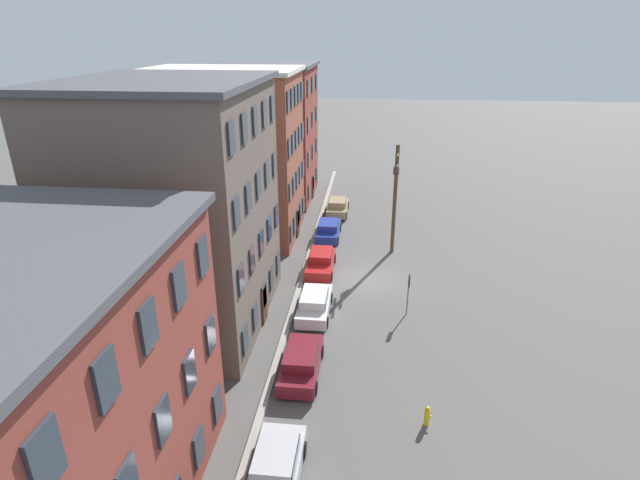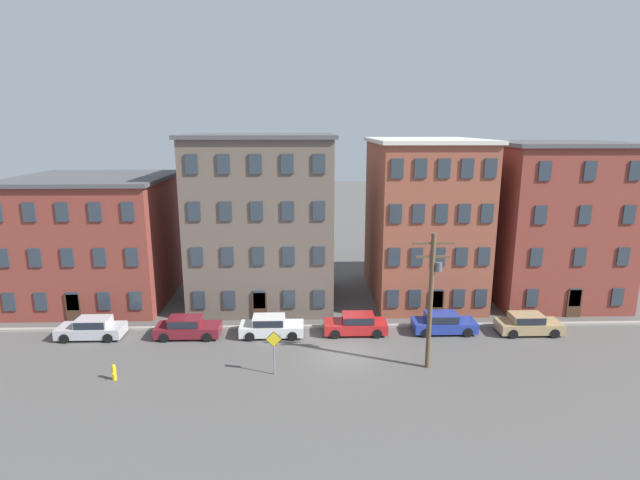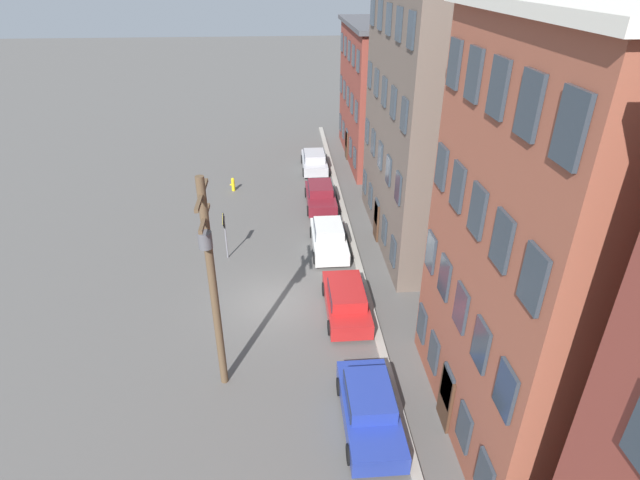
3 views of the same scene
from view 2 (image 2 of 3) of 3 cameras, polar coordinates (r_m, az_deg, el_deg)
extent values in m
plane|color=#565451|center=(32.77, 2.66, -12.99)|extent=(200.00, 200.00, 0.00)
cube|color=#9E998E|center=(36.82, 2.14, -9.81)|extent=(56.00, 0.36, 0.16)
cube|color=brown|center=(45.44, -23.94, 0.01)|extent=(11.54, 11.22, 10.02)
cube|color=#4C4C51|center=(44.67, -24.55, 6.47)|extent=(12.04, 11.72, 0.30)
cube|color=#2D3842|center=(43.44, -32.00, -6.01)|extent=(0.90, 0.10, 1.40)
cube|color=#2D3842|center=(42.59, -32.54, -1.75)|extent=(0.90, 0.10, 1.40)
cube|color=#2D3842|center=(42.33, -29.29, -6.15)|extent=(0.90, 0.10, 1.40)
cube|color=#2D3842|center=(41.45, -29.80, -1.77)|extent=(0.90, 0.10, 1.40)
cube|color=#2D3842|center=(40.82, -30.32, 2.77)|extent=(0.90, 0.10, 1.40)
cube|color=#2D3842|center=(41.31, -26.44, -6.28)|extent=(0.90, 0.10, 1.40)
cube|color=#2D3842|center=(40.41, -26.91, -1.80)|extent=(0.90, 0.10, 1.40)
cube|color=#2D3842|center=(39.77, -27.40, 2.86)|extent=(0.90, 0.10, 1.40)
cube|color=#2D3842|center=(40.40, -23.45, -6.41)|extent=(0.90, 0.10, 1.40)
cube|color=#2D3842|center=(39.48, -23.88, -1.82)|extent=(0.90, 0.10, 1.40)
cube|color=#2D3842|center=(38.82, -24.33, 2.95)|extent=(0.90, 0.10, 1.40)
cube|color=#2D3842|center=(39.60, -20.32, -6.51)|extent=(0.90, 0.10, 1.40)
cube|color=#2D3842|center=(38.66, -20.71, -1.84)|extent=(0.90, 0.10, 1.40)
cube|color=#2D3842|center=(37.99, -21.12, 3.04)|extent=(0.90, 0.10, 1.40)
cube|color=#472D1E|center=(41.49, -26.36, -7.03)|extent=(1.10, 0.10, 2.20)
cube|color=#66564C|center=(40.89, -6.55, 2.11)|extent=(11.13, 9.29, 13.35)
cube|color=#4C4C51|center=(40.17, -6.81, 11.71)|extent=(11.63, 9.79, 0.30)
cube|color=#2D3842|center=(38.36, -13.64, -6.68)|extent=(0.90, 0.10, 1.40)
cube|color=#2D3842|center=(37.38, -13.91, -1.86)|extent=(0.90, 0.10, 1.40)
cube|color=#2D3842|center=(36.69, -14.19, 3.19)|extent=(0.90, 0.10, 1.40)
cube|color=#2D3842|center=(36.29, -14.49, 8.39)|extent=(0.90, 0.10, 1.40)
cube|color=#2D3842|center=(37.96, -10.33, -6.73)|extent=(0.90, 0.10, 1.40)
cube|color=#2D3842|center=(36.97, -10.54, -1.86)|extent=(0.90, 0.10, 1.40)
cube|color=#2D3842|center=(36.27, -10.75, 3.25)|extent=(0.90, 0.10, 1.40)
cube|color=#2D3842|center=(35.87, -10.98, 8.51)|extent=(0.90, 0.10, 1.40)
cube|color=#2D3842|center=(37.68, -6.96, -6.76)|extent=(0.90, 0.10, 1.40)
cube|color=#2D3842|center=(36.69, -7.10, -1.85)|extent=(0.90, 0.10, 1.40)
cube|color=#2D3842|center=(35.98, -7.25, 3.30)|extent=(0.90, 0.10, 1.40)
cube|color=#2D3842|center=(35.58, -7.40, 8.60)|extent=(0.90, 0.10, 1.40)
cube|color=#2D3842|center=(37.54, -3.55, -6.76)|extent=(0.90, 0.10, 1.40)
cube|color=#2D3842|center=(36.54, -3.62, -1.83)|extent=(0.90, 0.10, 1.40)
cube|color=#2D3842|center=(35.83, -3.70, 3.33)|extent=(0.90, 0.10, 1.40)
cube|color=#2D3842|center=(35.43, -3.78, 8.66)|extent=(0.90, 0.10, 1.40)
cube|color=#2D3842|center=(37.53, -0.13, -6.74)|extent=(0.90, 0.10, 1.40)
cube|color=#2D3842|center=(36.53, -0.13, -1.81)|extent=(0.90, 0.10, 1.40)
cube|color=#2D3842|center=(35.82, -0.13, 3.36)|extent=(0.90, 0.10, 1.40)
cube|color=#2D3842|center=(35.41, -0.13, 8.69)|extent=(0.90, 0.10, 1.40)
cube|color=#472D1E|center=(37.88, -6.93, -7.57)|extent=(1.10, 0.10, 2.20)
cube|color=brown|center=(42.85, 11.65, 2.16)|extent=(8.36, 11.19, 12.97)
cube|color=silver|center=(42.13, 12.07, 11.06)|extent=(8.86, 11.69, 0.30)
cube|color=#2D3842|center=(38.08, 8.31, -6.66)|extent=(0.90, 0.10, 1.40)
cube|color=#2D3842|center=(37.12, 8.47, -1.94)|extent=(0.90, 0.10, 1.40)
cube|color=#2D3842|center=(36.43, 8.64, 2.99)|extent=(0.90, 0.10, 1.40)
cube|color=#2D3842|center=(36.01, 8.82, 8.08)|extent=(0.90, 0.10, 1.40)
cube|color=#2D3842|center=(38.40, 10.78, -6.59)|extent=(0.90, 0.10, 1.40)
cube|color=#2D3842|center=(37.45, 10.99, -1.91)|extent=(0.90, 0.10, 1.40)
cube|color=#2D3842|center=(36.76, 11.21, 2.98)|extent=(0.90, 0.10, 1.40)
cube|color=#2D3842|center=(36.35, 11.43, 8.02)|extent=(0.90, 0.10, 1.40)
cube|color=#2D3842|center=(38.79, 13.21, -6.51)|extent=(0.90, 0.10, 1.40)
cube|color=#2D3842|center=(37.85, 13.46, -1.87)|extent=(0.90, 0.10, 1.40)
cube|color=#2D3842|center=(37.17, 13.72, 2.96)|extent=(0.90, 0.10, 1.40)
cube|color=#2D3842|center=(36.76, 14.00, 7.94)|extent=(0.90, 0.10, 1.40)
cube|color=#2D3842|center=(39.25, 15.58, -6.42)|extent=(0.90, 0.10, 1.40)
cube|color=#2D3842|center=(38.32, 15.88, -1.84)|extent=(0.90, 0.10, 1.40)
cube|color=#2D3842|center=(37.64, 16.18, 2.94)|extent=(0.90, 0.10, 1.40)
cube|color=#2D3842|center=(37.24, 16.50, 7.86)|extent=(0.90, 0.10, 1.40)
cube|color=#2D3842|center=(39.77, 17.90, -6.32)|extent=(0.90, 0.10, 1.40)
cube|color=#2D3842|center=(38.85, 18.23, -1.79)|extent=(0.90, 0.10, 1.40)
cube|color=#2D3842|center=(38.19, 18.57, 2.92)|extent=(0.90, 0.10, 1.40)
cube|color=#2D3842|center=(37.79, 18.93, 7.76)|extent=(0.90, 0.10, 1.40)
cube|color=#472D1E|center=(38.97, 13.17, -7.23)|extent=(1.10, 0.10, 2.20)
cube|color=brown|center=(45.76, 24.86, 1.75)|extent=(9.86, 9.65, 12.74)
cube|color=#4C4C51|center=(45.08, 25.66, 9.91)|extent=(10.36, 10.15, 0.30)
cube|color=#2D3842|center=(41.25, 23.09, -6.09)|extent=(0.90, 0.10, 1.40)
cube|color=#2D3842|center=(40.37, 23.49, -1.81)|extent=(0.90, 0.10, 1.40)
cube|color=#2D3842|center=(39.74, 23.90, 2.64)|extent=(0.90, 0.10, 1.40)
cube|color=#2D3842|center=(39.35, 24.33, 7.20)|extent=(0.90, 0.10, 1.40)
cube|color=#2D3842|center=(42.71, 27.12, -5.86)|extent=(0.90, 0.10, 1.40)
cube|color=#2D3842|center=(41.87, 27.57, -1.72)|extent=(0.90, 0.10, 1.40)
cube|color=#2D3842|center=(41.26, 28.03, 2.57)|extent=(0.90, 0.10, 1.40)
cube|color=#2D3842|center=(40.88, 28.51, 6.96)|extent=(0.90, 0.10, 1.40)
cube|color=#2D3842|center=(44.38, 30.87, -5.61)|extent=(0.90, 0.10, 1.40)
cube|color=#2D3842|center=(43.56, 31.35, -1.62)|extent=(0.90, 0.10, 1.40)
cube|color=#2D3842|center=(42.98, 31.85, 2.50)|extent=(0.90, 0.10, 1.40)
cube|color=#2D3842|center=(42.62, 32.36, 6.70)|extent=(0.90, 0.10, 1.40)
cube|color=#472D1E|center=(42.86, 27.05, -6.48)|extent=(1.10, 0.10, 2.20)
cube|color=#B7B7BC|center=(38.34, -24.68, -9.38)|extent=(4.40, 1.80, 0.70)
cube|color=#B7B7BC|center=(38.04, -24.49, -8.52)|extent=(2.20, 1.51, 0.55)
cube|color=#1E232D|center=(38.04, -24.49, -8.52)|extent=(2.02, 1.58, 0.48)
cylinder|color=black|center=(38.29, -27.17, -9.99)|extent=(0.66, 0.22, 0.66)
cylinder|color=black|center=(39.71, -26.13, -9.07)|extent=(0.66, 0.22, 0.66)
cylinder|color=black|center=(37.15, -23.06, -10.27)|extent=(0.66, 0.22, 0.66)
cylinder|color=black|center=(38.60, -22.16, -9.30)|extent=(0.66, 0.22, 0.66)
cube|color=maroon|center=(36.24, -14.80, -9.87)|extent=(4.40, 1.80, 0.70)
cube|color=maroon|center=(36.05, -15.17, -8.94)|extent=(2.20, 1.51, 0.55)
cube|color=#1E232D|center=(36.05, -15.17, -8.94)|extent=(2.02, 1.58, 0.48)
cylinder|color=black|center=(36.79, -12.25, -9.71)|extent=(0.66, 0.22, 0.66)
cylinder|color=black|center=(35.25, -12.76, -10.77)|extent=(0.66, 0.22, 0.66)
cylinder|color=black|center=(37.43, -16.68, -9.57)|extent=(0.66, 0.22, 0.66)
cylinder|color=black|center=(35.92, -17.38, -10.60)|extent=(0.66, 0.22, 0.66)
cube|color=silver|center=(35.39, -5.52, -10.05)|extent=(4.40, 1.80, 0.70)
cube|color=silver|center=(35.17, -5.87, -9.11)|extent=(2.20, 1.51, 0.55)
cube|color=#1E232D|center=(35.17, -5.87, -9.11)|extent=(2.02, 1.58, 0.48)
cylinder|color=black|center=(36.18, -3.10, -9.81)|extent=(0.66, 0.22, 0.66)
cylinder|color=black|center=(34.62, -3.17, -10.91)|extent=(0.66, 0.22, 0.66)
cylinder|color=black|center=(36.38, -7.73, -9.79)|extent=(0.66, 0.22, 0.66)
cylinder|color=black|center=(34.83, -8.03, -10.87)|extent=(0.66, 0.22, 0.66)
cube|color=#B21E1E|center=(35.69, 4.04, -9.81)|extent=(4.40, 1.80, 0.70)
cube|color=#B21E1E|center=(35.47, 4.38, -8.87)|extent=(2.20, 1.51, 0.55)
cube|color=#1E232D|center=(35.47, 4.38, -8.87)|extent=(2.02, 1.58, 0.48)
cylinder|color=black|center=(34.88, 1.76, -10.70)|extent=(0.66, 0.22, 0.66)
cylinder|color=black|center=(36.44, 1.60, -9.63)|extent=(0.66, 0.22, 0.66)
cylinder|color=black|center=(35.16, 6.56, -10.59)|extent=(0.66, 0.22, 0.66)
cylinder|color=black|center=(36.71, 6.19, -9.53)|extent=(0.66, 0.22, 0.66)
cube|color=#233899|center=(36.86, 13.98, -9.43)|extent=(4.40, 1.80, 0.70)
cube|color=#233899|center=(36.57, 13.73, -8.54)|extent=(2.20, 1.51, 0.55)
cube|color=#1E232D|center=(36.57, 13.73, -8.54)|extent=(2.02, 1.58, 0.48)
cylinder|color=black|center=(38.09, 15.75, -9.11)|extent=(0.66, 0.22, 0.66)
cylinder|color=black|center=(36.60, 16.54, -10.09)|extent=(0.66, 0.22, 0.66)
cylinder|color=black|center=(37.34, 11.44, -9.32)|extent=(0.66, 0.22, 0.66)
cylinder|color=black|center=(35.82, 12.05, -10.35)|extent=(0.66, 0.22, 0.66)
cube|color=tan|center=(38.56, 22.75, -9.06)|extent=(4.40, 1.80, 0.70)
cube|color=tan|center=(38.26, 22.55, -8.21)|extent=(2.20, 1.51, 0.55)
cube|color=#1E232D|center=(38.26, 22.55, -8.21)|extent=(2.02, 1.58, 0.48)
cylinder|color=black|center=(39.95, 24.14, -8.74)|extent=(0.66, 0.22, 0.66)
cylinder|color=black|center=(38.54, 25.23, -9.64)|extent=(0.66, 0.22, 0.66)
cylinder|color=black|center=(38.80, 20.23, -9.03)|extent=(0.66, 0.22, 0.66)
cylinder|color=black|center=(37.35, 21.20, -9.98)|extent=(0.66, 0.22, 0.66)
cylinder|color=slate|center=(30.02, -5.27, -12.89)|extent=(0.08, 0.08, 2.55)
cube|color=yellow|center=(29.58, -5.31, -11.24)|extent=(0.89, 0.03, 0.89)
cube|color=black|center=(29.59, -5.31, -11.23)|extent=(0.97, 0.02, 0.97)
cylinder|color=brown|center=(30.31, 12.50, -6.95)|extent=(0.28, 0.28, 8.34)
cube|color=brown|center=(29.30, 12.84, -0.37)|extent=(2.40, 0.12, 0.12)
cube|color=brown|center=(29.49, 12.77, -1.88)|extent=(2.00, 0.12, 0.12)
cylinder|color=#515156|center=(29.73, 13.36, -2.99)|extent=(0.44, 0.44, 0.55)
cylinder|color=yellow|center=(32.02, -22.47, -13.89)|extent=(0.24, 0.24, 0.80)
sphere|color=yellow|center=(31.83, -22.54, -13.17)|extent=(0.22, 0.22, 0.22)
cylinder|color=yellow|center=(31.87, -22.58, -13.94)|extent=(0.10, 0.12, 0.10)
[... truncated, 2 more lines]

